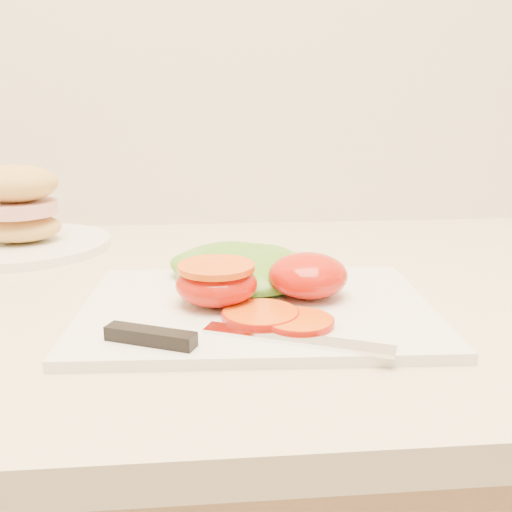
{
  "coord_description": "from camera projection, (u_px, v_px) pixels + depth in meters",
  "views": [
    {
      "loc": [
        -0.69,
        1.06,
        1.13
      ],
      "look_at": [
        -0.64,
        1.59,
        0.99
      ],
      "focal_mm": 40.0,
      "sensor_mm": 36.0,
      "label": 1
    }
  ],
  "objects": [
    {
      "name": "cutting_board",
      "position": [
        257.0,
        309.0,
        0.55
      ],
      "size": [
        0.34,
        0.26,
        0.01
      ],
      "primitive_type": "cube",
      "rotation": [
        0.0,
        0.0,
        -0.05
      ],
      "color": "silver",
      "rests_on": "counter"
    },
    {
      "name": "knife",
      "position": [
        208.0,
        337.0,
        0.46
      ],
      "size": [
        0.23,
        0.08,
        0.01
      ],
      "rotation": [
        0.0,
        0.0,
        -0.42
      ],
      "color": "silver",
      "rests_on": "cutting_board"
    },
    {
      "name": "tomato_half_cut",
      "position": [
        216.0,
        282.0,
        0.54
      ],
      "size": [
        0.08,
        0.08,
        0.04
      ],
      "color": "#C41A00",
      "rests_on": "cutting_board"
    },
    {
      "name": "lettuce_leaf_1",
      "position": [
        279.0,
        271.0,
        0.62
      ],
      "size": [
        0.12,
        0.12,
        0.02
      ],
      "primitive_type": "ellipsoid",
      "rotation": [
        0.0,
        0.0,
        0.9
      ],
      "color": "#5A9728",
      "rests_on": "cutting_board"
    },
    {
      "name": "tomato_slice_0",
      "position": [
        260.0,
        314.0,
        0.51
      ],
      "size": [
        0.07,
        0.07,
        0.01
      ],
      "primitive_type": "cylinder",
      "color": "#D65B0B",
      "rests_on": "cutting_board"
    },
    {
      "name": "lettuce_leaf_0",
      "position": [
        241.0,
        268.0,
        0.61
      ],
      "size": [
        0.2,
        0.18,
        0.03
      ],
      "primitive_type": "ellipsoid",
      "rotation": [
        0.0,
        0.0,
        -0.5
      ],
      "color": "#5A9728",
      "rests_on": "cutting_board"
    },
    {
      "name": "tomato_half_dome",
      "position": [
        308.0,
        275.0,
        0.56
      ],
      "size": [
        0.08,
        0.08,
        0.04
      ],
      "primitive_type": "ellipsoid",
      "color": "#C41A00",
      "rests_on": "cutting_board"
    },
    {
      "name": "tomato_slice_1",
      "position": [
        299.0,
        321.0,
        0.5
      ],
      "size": [
        0.06,
        0.06,
        0.01
      ],
      "primitive_type": "cylinder",
      "color": "#D65B0B",
      "rests_on": "cutting_board"
    },
    {
      "name": "sandwich_plate",
      "position": [
        20.0,
        220.0,
        0.78
      ],
      "size": [
        0.24,
        0.24,
        0.12
      ],
      "rotation": [
        0.0,
        0.0,
        0.37
      ],
      "color": "white",
      "rests_on": "counter"
    }
  ]
}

